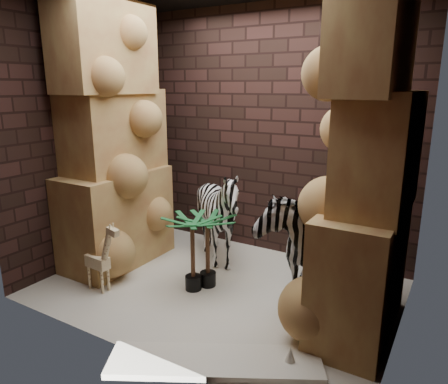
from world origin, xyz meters
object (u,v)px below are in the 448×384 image
Objects in this scene: zebra_left at (219,221)px; palm_front at (208,251)px; surfboard at (215,362)px; zebra_right at (298,229)px; palm_back at (193,253)px; giraffe_toy at (97,254)px.

zebra_left reaches higher than palm_front.
surfboard is (0.75, -1.06, -0.37)m from palm_front.
zebra_right is 1.52m from surfboard.
zebra_left is at bearing 91.84° from surfboard.
surfboard is at bearing -109.62° from zebra_right.
palm_back is at bearing -169.70° from zebra_right.
palm_back reaches higher than giraffe_toy.
giraffe_toy reaches higher than palm_front.
zebra_left is 1.92m from surfboard.
zebra_left is at bearing 62.08° from giraffe_toy.
zebra_right is 1.78× the size of giraffe_toy.
palm_front is 0.49× the size of surfboard.
giraffe_toy is 0.99× the size of palm_back.
zebra_right is 1.80× the size of palm_front.
surfboard is (-0.12, -1.35, -0.68)m from zebra_right.
palm_front is at bearing 38.82° from giraffe_toy.
palm_back is (-0.95, -0.44, -0.31)m from zebra_right.
zebra_left is at bearing 98.94° from palm_back.
surfboard is at bearing -47.54° from palm_back.
palm_front is (0.93, 0.65, -0.00)m from giraffe_toy.
palm_back is at bearing -119.47° from palm_front.
palm_front is at bearing 96.62° from surfboard.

